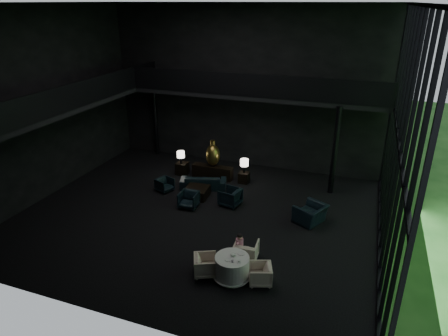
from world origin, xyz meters
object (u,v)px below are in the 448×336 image
(console, at_px, (213,172))
(dining_chair_north, at_px, (246,250))
(bronze_urn, at_px, (213,155))
(lounge_armchair_east, at_px, (230,196))
(side_table_left, at_px, (182,168))
(table_lamp_right, at_px, (244,163))
(lounge_armchair_south, at_px, (189,199))
(side_table_right, at_px, (244,177))
(dining_table, at_px, (232,269))
(dining_chair_east, at_px, (260,274))
(lounge_armchair_west, at_px, (165,185))
(sofa, at_px, (203,179))
(dining_chair_west, at_px, (206,265))
(coffee_table, at_px, (197,192))
(table_lamp_left, at_px, (181,155))
(window_armchair, at_px, (311,210))
(child, at_px, (240,241))

(console, height_order, dining_chair_north, dining_chair_north)
(bronze_urn, xyz_separation_m, lounge_armchair_east, (1.74, -2.42, -0.74))
(side_table_left, relative_size, table_lamp_right, 0.91)
(lounge_armchair_south, bearing_deg, side_table_right, 63.42)
(dining_table, relative_size, dining_chair_east, 1.96)
(bronze_urn, distance_m, lounge_armchair_west, 2.79)
(sofa, height_order, dining_chair_west, sofa)
(sofa, height_order, coffee_table, sofa)
(lounge_armchair_south, bearing_deg, console, 90.73)
(table_lamp_left, distance_m, side_table_right, 3.30)
(console, height_order, dining_table, dining_table)
(dining_chair_north, xyz_separation_m, dining_chair_west, (-0.98, -1.18, -0.04))
(side_table_left, height_order, dining_chair_north, dining_chair_north)
(side_table_right, height_order, dining_chair_east, dining_chair_east)
(console, xyz_separation_m, window_armchair, (5.16, -2.63, 0.22))
(lounge_armchair_east, xyz_separation_m, dining_chair_west, (0.81, -4.67, -0.10))
(coffee_table, xyz_separation_m, dining_chair_west, (2.45, -4.89, 0.12))
(side_table_left, height_order, dining_chair_east, dining_chair_east)
(console, height_order, dining_chair_east, console)
(side_table_right, bearing_deg, window_armchair, -36.82)
(lounge_armchair_west, distance_m, lounge_armchair_south, 1.98)
(console, height_order, lounge_armchair_east, lounge_armchair_east)
(window_armchair, distance_m, dining_chair_west, 5.11)
(child, bearing_deg, dining_chair_west, 55.33)
(coffee_table, distance_m, dining_chair_west, 5.47)
(table_lamp_right, height_order, dining_chair_east, table_lamp_right)
(coffee_table, xyz_separation_m, child, (3.22, -3.79, 0.50))
(side_table_right, height_order, coffee_table, side_table_right)
(console, relative_size, table_lamp_right, 3.02)
(side_table_left, bearing_deg, coffee_table, -50.63)
(dining_chair_east, bearing_deg, side_table_right, -177.96)
(side_table_right, relative_size, sofa, 0.24)
(dining_chair_north, bearing_deg, window_armchair, -121.03)
(table_lamp_right, distance_m, dining_chair_west, 7.17)
(table_lamp_left, xyz_separation_m, lounge_armchair_south, (1.78, -2.99, -0.68))
(side_table_left, distance_m, dining_chair_east, 8.97)
(side_table_right, bearing_deg, dining_chair_east, -68.67)
(sofa, distance_m, dining_chair_north, 5.86)
(sofa, distance_m, dining_chair_east, 7.11)
(bronze_urn, bearing_deg, table_lamp_right, -0.28)
(side_table_left, distance_m, coffee_table, 2.68)
(lounge_armchair_south, relative_size, dining_chair_north, 1.00)
(console, bearing_deg, sofa, -90.03)
(table_lamp_right, bearing_deg, child, -73.99)
(console, relative_size, lounge_armchair_east, 2.27)
(dining_table, distance_m, dining_chair_north, 1.06)
(table_lamp_right, bearing_deg, side_table_right, -90.00)
(table_lamp_right, distance_m, sofa, 2.10)
(console, bearing_deg, window_armchair, -27.07)
(console, xyz_separation_m, table_lamp_left, (-1.60, -0.17, 0.74))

